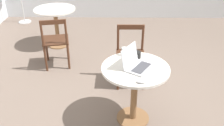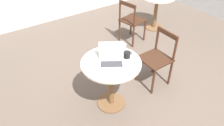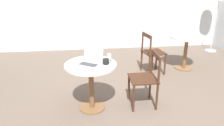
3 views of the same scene
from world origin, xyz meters
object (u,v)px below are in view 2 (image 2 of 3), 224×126
(cafe_table_mid, at_px, (157,3))
(mug, at_px, (127,55))
(chair_near_right, at_px, (157,58))
(drinking_glass, at_px, (124,47))
(laptop, at_px, (111,59))
(chair_mid_left, at_px, (131,21))
(cafe_table_near, at_px, (111,72))
(mouse, at_px, (92,71))

(cafe_table_mid, height_order, mug, mug)
(chair_near_right, bearing_deg, drinking_glass, 168.35)
(laptop, distance_m, mug, 0.23)
(chair_near_right, distance_m, laptop, 0.91)
(mug, bearing_deg, chair_mid_left, 48.86)
(cafe_table_mid, distance_m, chair_near_right, 1.87)
(cafe_table_near, bearing_deg, chair_near_right, 0.32)
(mug, bearing_deg, cafe_table_near, 171.90)
(cafe_table_near, relative_size, chair_near_right, 0.88)
(cafe_table_near, relative_size, cafe_table_mid, 1.00)
(cafe_table_near, height_order, drinking_glass, drinking_glass)
(chair_near_right, xyz_separation_m, mouse, (-1.15, -0.04, 0.31))
(cafe_table_near, distance_m, chair_near_right, 0.86)
(cafe_table_near, height_order, chair_mid_left, chair_mid_left)
(chair_near_right, relative_size, mouse, 8.72)
(chair_near_right, height_order, chair_mid_left, same)
(chair_near_right, distance_m, mouse, 1.19)
(chair_mid_left, distance_m, laptop, 1.81)
(mug, distance_m, drinking_glass, 0.16)
(chair_mid_left, bearing_deg, laptop, -137.14)
(chair_mid_left, relative_size, laptop, 2.14)
(mug, relative_size, drinking_glass, 1.22)
(cafe_table_near, xyz_separation_m, mug, (0.23, -0.03, 0.21))
(cafe_table_mid, relative_size, drinking_glass, 7.55)
(cafe_table_near, xyz_separation_m, laptop, (0.00, -0.01, 0.22))
(cafe_table_mid, xyz_separation_m, laptop, (-2.12, -1.37, 0.22))
(cafe_table_mid, xyz_separation_m, chair_mid_left, (-0.82, -0.16, -0.13))
(chair_mid_left, height_order, mouse, chair_mid_left)
(chair_mid_left, height_order, drinking_glass, chair_mid_left)
(mouse, bearing_deg, drinking_glass, 14.89)
(laptop, bearing_deg, chair_mid_left, 42.86)
(cafe_table_mid, xyz_separation_m, chair_near_right, (-1.27, -1.36, -0.13))
(chair_near_right, relative_size, laptop, 2.14)
(cafe_table_near, relative_size, mouse, 7.67)
(chair_near_right, relative_size, chair_mid_left, 1.00)
(chair_near_right, distance_m, chair_mid_left, 1.28)
(laptop, relative_size, drinking_glass, 4.01)
(chair_mid_left, bearing_deg, drinking_glass, -133.19)
(chair_mid_left, xyz_separation_m, mouse, (-1.61, -1.24, 0.31))
(chair_near_right, bearing_deg, laptop, -179.26)
(drinking_glass, bearing_deg, laptop, -156.25)
(cafe_table_mid, xyz_separation_m, mug, (-1.90, -1.40, 0.21))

